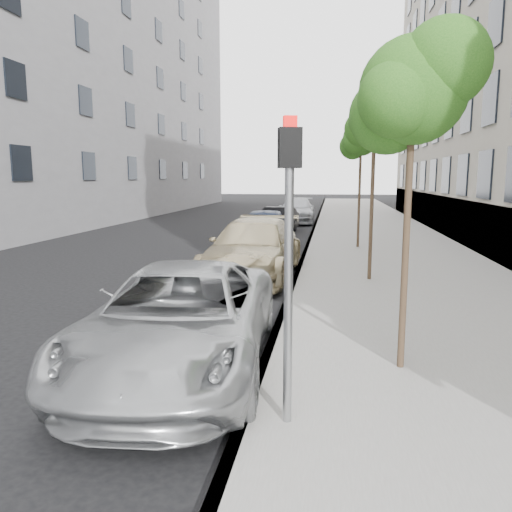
% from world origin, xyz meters
% --- Properties ---
extents(ground, '(160.00, 160.00, 0.00)m').
position_xyz_m(ground, '(0.00, 0.00, 0.00)').
color(ground, black).
rests_on(ground, ground).
extents(sidewalk, '(6.40, 72.00, 0.14)m').
position_xyz_m(sidewalk, '(4.30, 24.00, 0.07)').
color(sidewalk, gray).
rests_on(sidewalk, ground).
extents(curb, '(0.15, 72.00, 0.14)m').
position_xyz_m(curb, '(1.18, 24.00, 0.07)').
color(curb, '#9E9B93').
rests_on(curb, ground).
extents(tree_near, '(1.79, 1.59, 4.83)m').
position_xyz_m(tree_near, '(3.23, 1.50, 4.09)').
color(tree_near, '#38281C').
rests_on(tree_near, sidewalk).
extents(tree_mid, '(1.65, 1.45, 5.18)m').
position_xyz_m(tree_mid, '(3.23, 8.00, 4.49)').
color(tree_mid, '#38281C').
rests_on(tree_mid, sidewalk).
extents(tree_far, '(1.74, 1.54, 5.15)m').
position_xyz_m(tree_far, '(3.23, 14.50, 4.43)').
color(tree_far, '#38281C').
rests_on(tree_far, sidewalk).
extents(signal_pole, '(0.28, 0.23, 3.41)m').
position_xyz_m(signal_pole, '(1.69, -0.42, 2.26)').
color(signal_pole, '#939699').
rests_on(signal_pole, sidewalk).
extents(minivan, '(2.99, 5.81, 1.57)m').
position_xyz_m(minivan, '(-0.10, 1.30, 0.78)').
color(minivan, '#AAACAE').
rests_on(minivan, ground).
extents(suv, '(2.61, 5.90, 1.68)m').
position_xyz_m(suv, '(-0.10, 8.47, 0.84)').
color(suv, '#CBBB91').
rests_on(suv, ground).
extents(sedan_blue, '(2.24, 4.95, 1.65)m').
position_xyz_m(sedan_blue, '(-0.58, 14.39, 0.82)').
color(sedan_blue, '#111D3A').
rests_on(sedan_blue, ground).
extents(sedan_black, '(2.09, 4.28, 1.35)m').
position_xyz_m(sedan_black, '(-0.69, 20.03, 0.68)').
color(sedan_black, black).
rests_on(sedan_black, ground).
extents(sedan_rear, '(2.31, 5.47, 1.57)m').
position_xyz_m(sedan_rear, '(-0.10, 26.30, 0.79)').
color(sedan_rear, '#B5B8BD').
rests_on(sedan_rear, ground).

